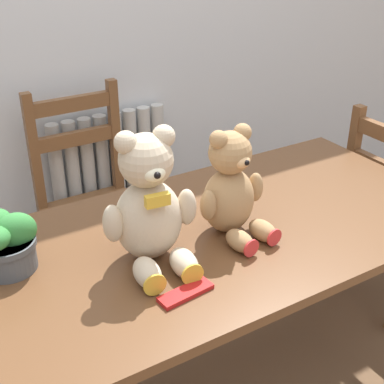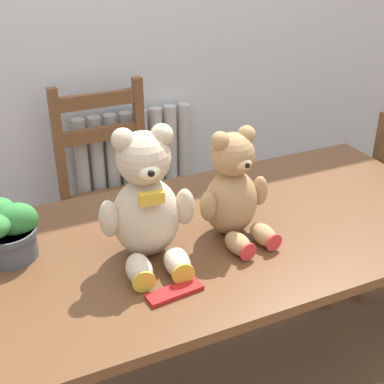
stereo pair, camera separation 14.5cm
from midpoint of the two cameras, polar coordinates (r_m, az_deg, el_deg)
The scene contains 7 objects.
radiator at distance 2.62m, azimuth -9.97°, elevation -0.81°, with size 0.58×0.10×0.80m.
dining_table at distance 1.65m, azimuth 0.33°, elevation -7.06°, with size 1.52×0.76×0.77m.
wooden_chair_behind at distance 2.33m, azimuth -12.18°, elevation -1.80°, with size 0.40×0.44×0.97m.
teddy_bear_left at distance 1.39m, azimuth -7.54°, elevation -1.61°, with size 0.26×0.27×0.37m.
teddy_bear_right at distance 1.51m, azimuth 1.49°, elevation 0.23°, with size 0.23×0.23×0.32m.
potted_plant at distance 1.48m, azimuth -21.93°, elevation -5.13°, with size 0.16×0.16×0.16m.
chocolate_bar at distance 1.33m, azimuth -3.85°, elevation -10.79°, with size 0.14×0.05×0.01m, color red.
Camera 1 is at (-0.77, -0.74, 1.61)m, focal length 50.00 mm.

